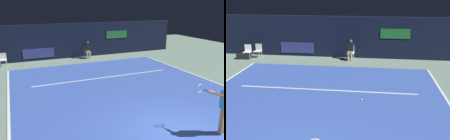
% 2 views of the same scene
% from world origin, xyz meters
% --- Properties ---
extents(ground_plane, '(31.97, 31.97, 0.00)m').
position_xyz_m(ground_plane, '(0.00, 4.60, 0.00)').
color(ground_plane, slate).
extents(court_surface, '(10.11, 11.20, 0.01)m').
position_xyz_m(court_surface, '(0.00, 4.60, 0.01)').
color(court_surface, '#3856B2').
rests_on(court_surface, ground).
extents(line_sideline_left, '(0.10, 11.20, 0.01)m').
position_xyz_m(line_sideline_left, '(5.00, 4.60, 0.01)').
color(line_sideline_left, white).
rests_on(line_sideline_left, court_surface).
extents(line_sideline_right, '(0.10, 11.20, 0.01)m').
position_xyz_m(line_sideline_right, '(-5.00, 4.60, 0.01)').
color(line_sideline_right, white).
rests_on(line_sideline_right, court_surface).
extents(line_service, '(7.88, 0.10, 0.01)m').
position_xyz_m(line_service, '(0.00, 6.56, 0.01)').
color(line_service, white).
rests_on(line_service, court_surface).
extents(back_wall, '(16.53, 0.33, 2.60)m').
position_xyz_m(back_wall, '(-0.00, 12.41, 1.30)').
color(back_wall, black).
rests_on(back_wall, ground).
extents(tennis_player, '(0.80, 0.93, 1.73)m').
position_xyz_m(tennis_player, '(1.24, -0.36, 0.99)').
color(tennis_player, tan).
rests_on(tennis_player, ground).
extents(line_judge_on_chair, '(0.47, 0.55, 1.32)m').
position_xyz_m(line_judge_on_chair, '(0.63, 11.67, 0.69)').
color(line_judge_on_chair, white).
rests_on(line_judge_on_chair, ground).
extents(courtside_chair_far, '(0.46, 0.44, 0.88)m').
position_xyz_m(courtside_chair_far, '(-5.25, 11.51, 0.50)').
color(courtside_chair_far, white).
rests_on(courtside_chair_far, ground).
extents(tennis_ball, '(0.07, 0.07, 0.07)m').
position_xyz_m(tennis_ball, '(1.59, 5.63, 0.05)').
color(tennis_ball, '#CCE033').
rests_on(tennis_ball, court_surface).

